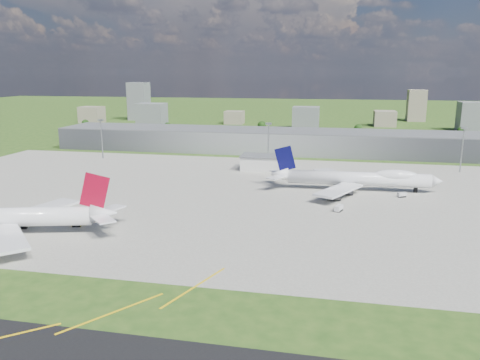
% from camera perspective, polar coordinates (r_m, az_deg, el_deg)
% --- Properties ---
extents(ground, '(1400.00, 1400.00, 0.00)m').
position_cam_1_polar(ground, '(323.26, 2.57, 3.10)').
color(ground, '#284D18').
rests_on(ground, ground).
extents(apron, '(360.00, 190.00, 0.08)m').
position_cam_1_polar(apron, '(215.63, 0.59, -1.90)').
color(apron, gray).
rests_on(apron, ground).
extents(terminal, '(300.00, 42.00, 15.00)m').
position_cam_1_polar(terminal, '(336.73, 2.99, 4.79)').
color(terminal, gray).
rests_on(terminal, ground).
extents(ops_building, '(26.00, 16.00, 8.00)m').
position_cam_1_polar(ops_building, '(272.44, 3.00, 2.09)').
color(ops_building, silver).
rests_on(ops_building, ground).
extents(mast_west, '(3.50, 2.00, 25.90)m').
position_cam_1_polar(mast_west, '(319.33, -16.55, 5.67)').
color(mast_west, gray).
rests_on(mast_west, ground).
extents(mast_center, '(3.50, 2.00, 25.90)m').
position_cam_1_polar(mast_center, '(284.89, 3.49, 5.35)').
color(mast_center, gray).
rests_on(mast_center, ground).
extents(mast_east, '(3.50, 2.00, 25.90)m').
position_cam_1_polar(mast_east, '(290.77, 25.54, 4.26)').
color(mast_east, gray).
rests_on(mast_east, ground).
extents(airliner_red_twin, '(78.49, 60.08, 21.84)m').
position_cam_1_polar(airliner_red_twin, '(183.09, -26.58, -4.16)').
color(airliner_red_twin, white).
rests_on(airliner_red_twin, ground).
extents(airliner_blue_quad, '(80.68, 63.26, 21.07)m').
position_cam_1_polar(airliner_blue_quad, '(230.35, 14.16, 0.15)').
color(airliner_blue_quad, white).
rests_on(airliner_blue_quad, ground).
extents(tug_yellow, '(3.94, 2.83, 1.77)m').
position_cam_1_polar(tug_yellow, '(182.93, -19.26, -5.11)').
color(tug_yellow, '#DFBC0D').
rests_on(tug_yellow, ground).
extents(van_white_near, '(3.80, 5.35, 2.51)m').
position_cam_1_polar(van_white_near, '(195.32, 11.95, -3.41)').
color(van_white_near, silver).
rests_on(van_white_near, ground).
extents(van_white_far, '(4.40, 3.57, 2.13)m').
position_cam_1_polar(van_white_far, '(224.76, 19.14, -1.74)').
color(van_white_far, silver).
rests_on(van_white_far, ground).
extents(bldg_far_w, '(24.00, 20.00, 18.00)m').
position_cam_1_polar(bldg_far_w, '(556.48, -17.62, 7.61)').
color(bldg_far_w, gray).
rests_on(bldg_far_w, ground).
extents(bldg_w, '(28.00, 22.00, 24.00)m').
position_cam_1_polar(bldg_w, '(503.66, -10.70, 7.82)').
color(bldg_w, slate).
rests_on(bldg_w, ground).
extents(bldg_cw, '(20.00, 18.00, 14.00)m').
position_cam_1_polar(bldg_cw, '(518.62, -0.69, 7.63)').
color(bldg_cw, gray).
rests_on(bldg_cw, ground).
extents(bldg_c, '(26.00, 20.00, 22.00)m').
position_cam_1_polar(bldg_c, '(477.58, 8.03, 7.53)').
color(bldg_c, slate).
rests_on(bldg_c, ground).
extents(bldg_ce, '(22.00, 24.00, 16.00)m').
position_cam_1_polar(bldg_ce, '(519.22, 17.22, 7.18)').
color(bldg_ce, gray).
rests_on(bldg_ce, ground).
extents(bldg_e, '(30.00, 22.00, 28.00)m').
position_cam_1_polar(bldg_e, '(503.53, 26.74, 6.90)').
color(bldg_e, slate).
rests_on(bldg_e, ground).
extents(bldg_tall_w, '(22.00, 20.00, 44.00)m').
position_cam_1_polar(bldg_tall_w, '(573.60, -12.22, 9.36)').
color(bldg_tall_w, slate).
rests_on(bldg_tall_w, ground).
extents(bldg_tall_e, '(20.00, 18.00, 36.00)m').
position_cam_1_polar(bldg_tall_e, '(582.85, 20.70, 8.49)').
color(bldg_tall_e, gray).
rests_on(bldg_tall_e, ground).
extents(tree_far_w, '(7.20, 7.20, 8.80)m').
position_cam_1_polar(tree_far_w, '(503.68, -18.34, 6.61)').
color(tree_far_w, '#382314').
rests_on(tree_far_w, ground).
extents(tree_w, '(6.75, 6.75, 8.25)m').
position_cam_1_polar(tree_w, '(461.06, -8.82, 6.54)').
color(tree_w, '#382314').
rests_on(tree_w, ground).
extents(tree_c, '(8.10, 8.10, 9.90)m').
position_cam_1_polar(tree_c, '(452.73, 2.67, 6.69)').
color(tree_c, '#382314').
rests_on(tree_c, ground).
extents(tree_e, '(7.65, 7.65, 9.35)m').
position_cam_1_polar(tree_e, '(442.88, 14.21, 6.12)').
color(tree_e, '#382314').
rests_on(tree_e, ground).
extents(tree_far_e, '(6.30, 6.30, 7.70)m').
position_cam_1_polar(tree_far_e, '(465.73, 25.32, 5.48)').
color(tree_far_e, '#382314').
rests_on(tree_far_e, ground).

